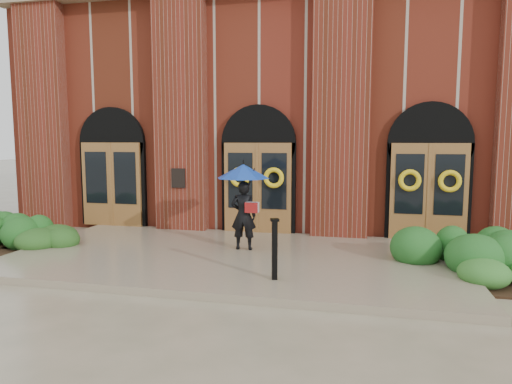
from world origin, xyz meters
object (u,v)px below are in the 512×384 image
(hedge_wall_left, at_px, (13,229))
(hedge_wall_right, at_px, (484,252))
(man_with_umbrella, at_px, (244,190))
(metal_post, at_px, (275,248))

(hedge_wall_left, distance_m, hedge_wall_right, 11.47)
(man_with_umbrella, distance_m, metal_post, 2.56)
(metal_post, distance_m, hedge_wall_right, 4.53)
(metal_post, bearing_deg, hedge_wall_left, 164.99)
(metal_post, distance_m, hedge_wall_left, 7.68)
(hedge_wall_left, relative_size, hedge_wall_right, 0.94)
(metal_post, bearing_deg, man_with_umbrella, 118.18)
(man_with_umbrella, xyz_separation_m, metal_post, (1.15, -2.14, -0.81))
(man_with_umbrella, relative_size, metal_post, 1.76)
(man_with_umbrella, xyz_separation_m, hedge_wall_right, (5.21, -0.16, -1.14))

